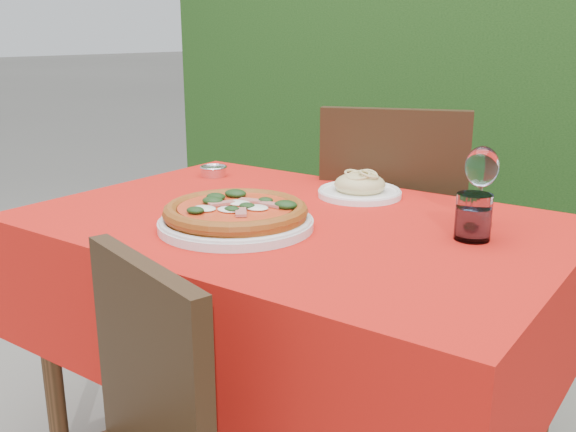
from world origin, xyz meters
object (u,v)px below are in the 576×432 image
Objects in this scene: chair_far at (393,234)px; pasta_plate at (360,188)px; steel_ramekin at (214,172)px; fork at (211,200)px; pizza_plate at (236,215)px; wine_glass at (482,170)px; water_glass at (473,219)px.

pasta_plate is at bearing 76.43° from chair_far.
fork is at bearing -49.62° from steel_ramekin.
pizza_plate is 0.57m from wine_glass.
water_glass reaches higher than pasta_plate.
fork is (-0.68, -0.08, -0.04)m from water_glass.
fork is at bearing -137.55° from pasta_plate.
wine_glass is 0.94× the size of fork.
pizza_plate reaches higher than pasta_plate.
steel_ramekin is (-0.85, 0.04, -0.12)m from wine_glass.
pasta_plate reaches higher than fork.
chair_far is 12.62× the size of steel_ramekin.
pasta_plate is 0.40m from fork.
pasta_plate is at bearing 4.59° from steel_ramekin.
steel_ramekin is (-0.41, 0.38, -0.02)m from pizza_plate.
wine_glass is (0.36, -0.08, 0.11)m from pasta_plate.
pizza_plate is at bearing -142.26° from wine_glass.
chair_far reaches higher than pizza_plate.
pasta_plate is 0.38m from wine_glass.
pasta_plate is 0.43m from water_glass.
chair_far is at bearing 135.98° from wine_glass.
pizza_plate is (-0.04, -0.73, 0.22)m from chair_far.
wine_glass is at bearing -2.78° from steel_ramekin.
pizza_plate is 0.26m from fork.
water_glass is 0.54× the size of wine_glass.
pasta_plate is (0.08, 0.42, -0.01)m from pizza_plate.
chair_far is at bearing 130.61° from water_glass.
wine_glass is 0.86m from steel_ramekin.
pasta_plate is (0.04, -0.30, 0.22)m from chair_far.
water_glass is at bearing -76.34° from wine_glass.
chair_far is 0.76m from pizza_plate.
chair_far is 9.59× the size of water_glass.
wine_glass is (-0.03, 0.11, 0.08)m from water_glass.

